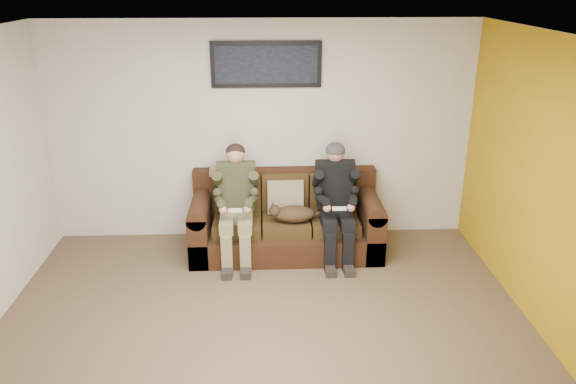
{
  "coord_description": "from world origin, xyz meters",
  "views": [
    {
      "loc": [
        0.02,
        -4.18,
        3.04
      ],
      "look_at": [
        0.26,
        1.2,
        0.95
      ],
      "focal_mm": 35.0,
      "sensor_mm": 36.0,
      "label": 1
    }
  ],
  "objects_px": {
    "sofa": "(286,221)",
    "framed_poster": "(266,64)",
    "person_left": "(236,197)",
    "cat": "(292,214)",
    "person_right": "(336,195)"
  },
  "relations": [
    {
      "from": "person_left",
      "to": "person_right",
      "type": "xyz_separation_m",
      "value": [
        1.12,
        0.0,
        0.0
      ]
    },
    {
      "from": "cat",
      "to": "framed_poster",
      "type": "xyz_separation_m",
      "value": [
        -0.27,
        0.62,
        1.57
      ]
    },
    {
      "from": "sofa",
      "to": "person_left",
      "type": "height_order",
      "value": "person_left"
    },
    {
      "from": "person_left",
      "to": "framed_poster",
      "type": "bearing_deg",
      "value": 57.79
    },
    {
      "from": "person_left",
      "to": "person_right",
      "type": "distance_m",
      "value": 1.12
    },
    {
      "from": "person_left",
      "to": "framed_poster",
      "type": "relative_size",
      "value": 1.03
    },
    {
      "from": "sofa",
      "to": "person_right",
      "type": "xyz_separation_m",
      "value": [
        0.56,
        -0.18,
        0.39
      ]
    },
    {
      "from": "cat",
      "to": "sofa",
      "type": "bearing_deg",
      "value": 106.26
    },
    {
      "from": "person_right",
      "to": "framed_poster",
      "type": "distance_m",
      "value": 1.67
    },
    {
      "from": "person_right",
      "to": "framed_poster",
      "type": "relative_size",
      "value": 1.04
    },
    {
      "from": "sofa",
      "to": "person_left",
      "type": "distance_m",
      "value": 0.7
    },
    {
      "from": "sofa",
      "to": "person_right",
      "type": "relative_size",
      "value": 1.67
    },
    {
      "from": "sofa",
      "to": "framed_poster",
      "type": "height_order",
      "value": "framed_poster"
    },
    {
      "from": "person_left",
      "to": "person_right",
      "type": "bearing_deg",
      "value": 0.02
    },
    {
      "from": "framed_poster",
      "to": "sofa",
      "type": "bearing_deg",
      "value": -62.76
    }
  ]
}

